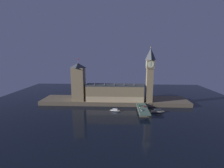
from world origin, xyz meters
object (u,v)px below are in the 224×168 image
Objects in this scene: car_southbound_trail at (144,106)px; pedestrian_near_rail at (140,111)px; street_lamp_mid at (148,105)px; street_lamp_far at (137,102)px; clock_tower at (150,73)px; boat_downstream at (158,111)px; car_northbound_trail at (141,110)px; pedestrian_far_rail at (137,104)px; street_lamp_near at (139,109)px; boat_upstream at (115,110)px; victoria_tower at (78,82)px; car_northbound_lead at (140,105)px; pedestrian_mid_walk at (147,107)px.

pedestrian_near_rail reaches higher than car_southbound_trail.
street_lamp_mid reaches higher than street_lamp_far.
boat_downstream is (6.36, -29.23, -45.28)m from clock_tower.
pedestrian_far_rail is (-2.77, 23.86, 0.22)m from car_northbound_trail.
clock_tower is 46.72m from pedestrian_far_rail.
car_southbound_trail is at bearing 66.73° from street_lamp_near.
pedestrian_far_rail reaches higher than boat_upstream.
victoria_tower reaches higher than pedestrian_far_rail.
car_northbound_lead is 2.33× the size of pedestrian_mid_walk.
street_lamp_far is (-0.00, 29.44, 0.21)m from street_lamp_near.
pedestrian_mid_walk reaches higher than car_southbound_trail.
car_northbound_trail is 0.61× the size of street_lamp_mid.
car_southbound_trail is at bearing 167.08° from boat_downstream.
victoria_tower is 8.92× the size of street_lamp_mid.
street_lamp_mid is (11.88, 14.72, 0.59)m from street_lamp_near.
boat_upstream is at bearing 174.40° from street_lamp_mid.
victoria_tower reaches higher than boat_downstream.
car_southbound_trail is at bearing -49.89° from pedestrian_far_rail.
street_lamp_mid reaches higher than car_southbound_trail.
car_northbound_trail is at bearing -26.62° from victoria_tower.
victoria_tower is at bearing 150.36° from boat_upstream.
street_lamp_far reaches higher than street_lamp_near.
victoria_tower is 118.54m from boat_downstream.
pedestrian_near_rail is at bearing -127.57° from street_lamp_mid.
pedestrian_mid_walk is 15.97m from street_lamp_far.
street_lamp_near reaches higher than car_northbound_lead.
pedestrian_far_rail is at bearing 113.15° from car_northbound_lead.
street_lamp_near is at bearing -112.39° from clock_tower.
car_southbound_trail is 0.68× the size of street_lamp_mid.
boat_upstream is at bearing -171.40° from car_northbound_lead.
clock_tower is 46.14× the size of pedestrian_mid_walk.
street_lamp_far is at bearing 118.64° from car_northbound_lead.
car_northbound_trail is 2.48× the size of pedestrian_mid_walk.
car_northbound_lead is at bearing -125.36° from clock_tower.
street_lamp_near is at bearing -30.74° from victoria_tower.
pedestrian_mid_walk is (-7.35, -26.94, -39.98)m from clock_tower.
street_lamp_near is (-0.40, -30.11, 2.83)m from pedestrian_far_rail.
victoria_tower is (-102.83, 4.24, -13.50)m from clock_tower.
car_northbound_trail is 0.23× the size of boat_downstream.
car_northbound_trail is at bearing -90.00° from car_northbound_lead.
clock_tower is at bearing 77.36° from street_lamp_mid.
pedestrian_far_rail is 3.14m from street_lamp_far.
pedestrian_mid_walk is 0.12× the size of boat_upstream.
street_lamp_mid is at bearing -45.67° from car_northbound_lead.
street_lamp_near reaches higher than car_southbound_trail.
car_southbound_trail is (92.71, -29.69, -26.68)m from victoria_tower.
street_lamp_far reaches higher than boat_downstream.
car_southbound_trail is 13.06m from street_lamp_far.
victoria_tower is 3.34× the size of boat_downstream.
pedestrian_near_rail is 1.00× the size of pedestrian_mid_walk.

